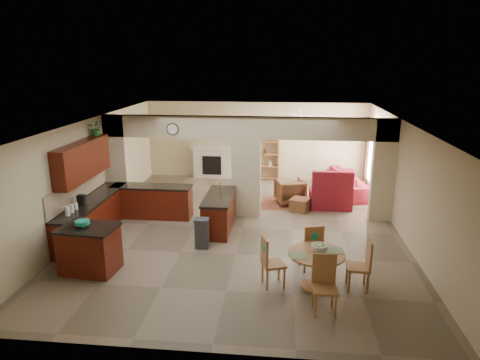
# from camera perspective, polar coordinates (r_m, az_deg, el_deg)

# --- Properties ---
(floor) EXTENTS (10.00, 10.00, 0.00)m
(floor) POSITION_cam_1_polar(r_m,az_deg,el_deg) (11.32, 0.35, -6.39)
(floor) COLOR #766651
(floor) RESTS_ON ground
(ceiling) EXTENTS (10.00, 10.00, 0.00)m
(ceiling) POSITION_cam_1_polar(r_m,az_deg,el_deg) (10.59, 0.38, 7.78)
(ceiling) COLOR white
(ceiling) RESTS_ON wall_back
(wall_back) EXTENTS (8.00, 0.00, 8.00)m
(wall_back) POSITION_cam_1_polar(r_m,az_deg,el_deg) (15.73, 2.12, 5.26)
(wall_back) COLOR beige
(wall_back) RESTS_ON floor
(wall_front) EXTENTS (8.00, 0.00, 8.00)m
(wall_front) POSITION_cam_1_polar(r_m,az_deg,el_deg) (6.23, -4.15, -11.76)
(wall_front) COLOR beige
(wall_front) RESTS_ON floor
(wall_left) EXTENTS (0.00, 10.00, 10.00)m
(wall_left) POSITION_cam_1_polar(r_m,az_deg,el_deg) (11.92, -19.14, 0.95)
(wall_left) COLOR beige
(wall_left) RESTS_ON floor
(wall_right) EXTENTS (0.00, 10.00, 10.00)m
(wall_right) POSITION_cam_1_polar(r_m,az_deg,el_deg) (11.23, 21.12, -0.13)
(wall_right) COLOR beige
(wall_right) RESTS_ON floor
(partition_left_pier) EXTENTS (0.60, 0.25, 2.80)m
(partition_left_pier) POSITION_cam_1_polar(r_m,az_deg,el_deg) (12.69, -16.06, 2.08)
(partition_left_pier) COLOR beige
(partition_left_pier) RESTS_ON floor
(partition_center_pier) EXTENTS (0.80, 0.25, 2.20)m
(partition_center_pier) POSITION_cam_1_polar(r_m,az_deg,el_deg) (11.91, 0.82, 0.33)
(partition_center_pier) COLOR beige
(partition_center_pier) RESTS_ON floor
(partition_right_pier) EXTENTS (0.60, 0.25, 2.80)m
(partition_right_pier) POSITION_cam_1_polar(r_m,az_deg,el_deg) (12.10, 18.57, 1.20)
(partition_right_pier) COLOR beige
(partition_right_pier) RESTS_ON floor
(partition_header) EXTENTS (8.00, 0.25, 0.60)m
(partition_header) POSITION_cam_1_polar(r_m,az_deg,el_deg) (11.62, 0.85, 7.00)
(partition_header) COLOR beige
(partition_header) RESTS_ON partition_center_pier
(kitchen_counter) EXTENTS (2.52, 3.29, 1.48)m
(kitchen_counter) POSITION_cam_1_polar(r_m,az_deg,el_deg) (11.68, -15.93, -3.88)
(kitchen_counter) COLOR #451108
(kitchen_counter) RESTS_ON floor
(upper_cabinets) EXTENTS (0.35, 2.40, 0.90)m
(upper_cabinets) POSITION_cam_1_polar(r_m,az_deg,el_deg) (11.03, -20.24, 2.47)
(upper_cabinets) COLOR #451108
(upper_cabinets) RESTS_ON wall_left
(peninsula) EXTENTS (0.70, 1.85, 0.91)m
(peninsula) POSITION_cam_1_polar(r_m,az_deg,el_deg) (11.12, -2.79, -4.31)
(peninsula) COLOR #451108
(peninsula) RESTS_ON floor
(wall_clock) EXTENTS (0.34, 0.03, 0.34)m
(wall_clock) POSITION_cam_1_polar(r_m,az_deg,el_deg) (11.82, -8.99, 6.72)
(wall_clock) COLOR #4E311A
(wall_clock) RESTS_ON partition_header
(rug) EXTENTS (1.60, 1.30, 0.01)m
(rug) POSITION_cam_1_polar(r_m,az_deg,el_deg) (13.25, 6.41, -3.12)
(rug) COLOR brown
(rug) RESTS_ON floor
(fireplace) EXTENTS (1.60, 0.35, 1.20)m
(fireplace) POSITION_cam_1_polar(r_m,az_deg,el_deg) (15.92, -3.71, 2.47)
(fireplace) COLOR beige
(fireplace) RESTS_ON floor
(shelving_unit) EXTENTS (1.00, 0.32, 1.80)m
(shelving_unit) POSITION_cam_1_polar(r_m,az_deg,el_deg) (15.64, 3.34, 3.31)
(shelving_unit) COLOR #A17737
(shelving_unit) RESTS_ON floor
(window_a) EXTENTS (0.02, 0.90, 1.90)m
(window_a) POSITION_cam_1_polar(r_m,az_deg,el_deg) (13.43, 18.47, 1.74)
(window_a) COLOR white
(window_a) RESTS_ON wall_right
(window_b) EXTENTS (0.02, 0.90, 1.90)m
(window_b) POSITION_cam_1_polar(r_m,az_deg,el_deg) (15.06, 17.13, 3.31)
(window_b) COLOR white
(window_b) RESTS_ON wall_right
(glazed_door) EXTENTS (0.02, 0.70, 2.10)m
(glazed_door) POSITION_cam_1_polar(r_m,az_deg,el_deg) (14.28, 17.71, 1.98)
(glazed_door) COLOR white
(glazed_door) RESTS_ON wall_right
(drape_a_left) EXTENTS (0.10, 0.28, 2.30)m
(drape_a_left) POSITION_cam_1_polar(r_m,az_deg,el_deg) (12.86, 18.84, 1.09)
(drape_a_left) COLOR #3D1C18
(drape_a_left) RESTS_ON wall_right
(drape_a_right) EXTENTS (0.10, 0.28, 2.30)m
(drape_a_right) POSITION_cam_1_polar(r_m,az_deg,el_deg) (14.00, 17.80, 2.34)
(drape_a_right) COLOR #3D1C18
(drape_a_right) RESTS_ON wall_right
(drape_b_left) EXTENTS (0.10, 0.28, 2.30)m
(drape_b_left) POSITION_cam_1_polar(r_m,az_deg,el_deg) (14.47, 17.41, 2.80)
(drape_b_left) COLOR #3D1C18
(drape_b_left) RESTS_ON wall_right
(drape_b_right) EXTENTS (0.10, 0.28, 2.30)m
(drape_b_right) POSITION_cam_1_polar(r_m,az_deg,el_deg) (15.62, 16.58, 3.79)
(drape_b_right) COLOR #3D1C18
(drape_b_right) RESTS_ON wall_right
(ceiling_fan) EXTENTS (1.00, 1.00, 0.10)m
(ceiling_fan) POSITION_cam_1_polar(r_m,az_deg,el_deg) (13.55, 8.01, 8.38)
(ceiling_fan) COLOR white
(ceiling_fan) RESTS_ON ceiling
(kitchen_island) EXTENTS (1.21, 0.91, 0.99)m
(kitchen_island) POSITION_cam_1_polar(r_m,az_deg,el_deg) (9.48, -19.41, -8.68)
(kitchen_island) COLOR #451108
(kitchen_island) RESTS_ON floor
(teal_bowl) EXTENTS (0.29, 0.29, 0.14)m
(teal_bowl) POSITION_cam_1_polar(r_m,az_deg,el_deg) (9.31, -20.26, -5.50)
(teal_bowl) COLOR #169879
(teal_bowl) RESTS_ON kitchen_island
(trash_can) EXTENTS (0.32, 0.28, 0.66)m
(trash_can) POSITION_cam_1_polar(r_m,az_deg,el_deg) (10.12, -5.09, -7.22)
(trash_can) COLOR #303033
(trash_can) RESTS_ON floor
(dining_table) EXTENTS (1.08, 1.08, 0.74)m
(dining_table) POSITION_cam_1_polar(r_m,az_deg,el_deg) (8.45, 10.11, -11.05)
(dining_table) COLOR #A17737
(dining_table) RESTS_ON floor
(fruit_bowl) EXTENTS (0.32, 0.32, 0.17)m
(fruit_bowl) POSITION_cam_1_polar(r_m,az_deg,el_deg) (8.37, 10.52, -8.88)
(fruit_bowl) COLOR #78B827
(fruit_bowl) RESTS_ON dining_table
(sofa) EXTENTS (2.66, 1.47, 0.73)m
(sofa) POSITION_cam_1_polar(r_m,az_deg,el_deg) (14.58, 14.70, -0.28)
(sofa) COLOR maroon
(sofa) RESTS_ON floor
(chaise) EXTENTS (1.22, 1.01, 0.47)m
(chaise) POSITION_cam_1_polar(r_m,az_deg,el_deg) (13.14, 11.91, -2.46)
(chaise) COLOR maroon
(chaise) RESTS_ON floor
(armchair) EXTENTS (1.02, 1.03, 0.76)m
(armchair) POSITION_cam_1_polar(r_m,az_deg,el_deg) (13.18, 6.69, -1.51)
(armchair) COLOR maroon
(armchair) RESTS_ON floor
(ottoman) EXTENTS (0.65, 0.65, 0.37)m
(ottoman) POSITION_cam_1_polar(r_m,az_deg,el_deg) (12.63, 7.98, -3.27)
(ottoman) COLOR maroon
(ottoman) RESTS_ON floor
(plant) EXTENTS (0.38, 0.34, 0.40)m
(plant) POSITION_cam_1_polar(r_m,az_deg,el_deg) (11.70, -18.69, 6.58)
(plant) COLOR #144D17
(plant) RESTS_ON upper_cabinets
(chair_north) EXTENTS (0.52, 0.52, 1.02)m
(chair_north) POSITION_cam_1_polar(r_m,az_deg,el_deg) (9.09, 9.56, -8.63)
(chair_north) COLOR #A17737
(chair_north) RESTS_ON floor
(chair_east) EXTENTS (0.43, 0.42, 1.02)m
(chair_east) POSITION_cam_1_polar(r_m,az_deg,el_deg) (8.60, 16.07, -10.53)
(chair_east) COLOR #A17737
(chair_east) RESTS_ON floor
(chair_south) EXTENTS (0.44, 0.45, 1.02)m
(chair_south) POSITION_cam_1_polar(r_m,az_deg,el_deg) (7.79, 11.20, -13.09)
(chair_south) COLOR #A17737
(chair_south) RESTS_ON floor
(chair_west) EXTENTS (0.53, 0.53, 1.02)m
(chair_west) POSITION_cam_1_polar(r_m,az_deg,el_deg) (8.41, 3.94, -10.54)
(chair_west) COLOR #A17737
(chair_west) RESTS_ON floor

